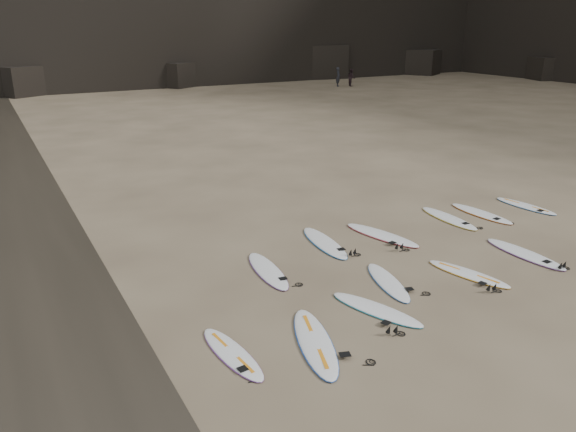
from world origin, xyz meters
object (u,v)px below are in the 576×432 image
(surfboard_3, at_px, (468,274))
(surfboard_7, at_px, (382,235))
(surfboard_11, at_px, (232,353))
(person_b, at_px, (351,77))
(surfboard_0, at_px, (315,342))
(surfboard_8, at_px, (449,218))
(surfboard_1, at_px, (376,309))
(surfboard_2, at_px, (388,282))
(surfboard_4, at_px, (525,253))
(surfboard_9, at_px, (481,213))
(surfboard_6, at_px, (325,242))
(surfboard_10, at_px, (526,206))
(surfboard_5, at_px, (268,270))
(person_a, at_px, (338,77))

(surfboard_3, relative_size, surfboard_7, 0.85)
(surfboard_11, xyz_separation_m, person_b, (29.05, 37.79, 0.80))
(surfboard_7, distance_m, surfboard_11, 7.49)
(surfboard_0, xyz_separation_m, surfboard_8, (7.76, 4.30, -0.00))
(surfboard_1, height_order, surfboard_2, surfboard_1)
(surfboard_3, relative_size, surfboard_4, 0.89)
(surfboard_8, height_order, surfboard_9, same)
(surfboard_2, bearing_deg, surfboard_4, 9.69)
(surfboard_7, bearing_deg, surfboard_2, -139.01)
(surfboard_1, bearing_deg, surfboard_9, 7.42)
(surfboard_0, bearing_deg, surfboard_1, 32.71)
(surfboard_1, distance_m, surfboard_3, 3.24)
(surfboard_8, bearing_deg, surfboard_9, -4.92)
(surfboard_1, height_order, surfboard_4, surfboard_4)
(surfboard_6, height_order, surfboard_7, same)
(surfboard_0, relative_size, surfboard_10, 1.16)
(surfboard_5, bearing_deg, surfboard_10, 9.08)
(surfboard_5, bearing_deg, person_a, 60.70)
(surfboard_6, bearing_deg, surfboard_5, -151.40)
(surfboard_3, xyz_separation_m, surfboard_9, (3.92, 3.26, 0.00))
(surfboard_2, distance_m, surfboard_7, 3.23)
(surfboard_1, xyz_separation_m, surfboard_2, (1.11, 0.99, -0.00))
(surfboard_3, xyz_separation_m, surfboard_5, (-4.43, 2.65, 0.00))
(surfboard_1, bearing_deg, surfboard_0, 174.97)
(person_b, bearing_deg, person_a, 80.74)
(surfboard_5, relative_size, surfboard_11, 1.12)
(surfboard_0, distance_m, surfboard_11, 1.69)
(surfboard_2, distance_m, surfboard_8, 5.50)
(surfboard_1, relative_size, surfboard_7, 0.88)
(surfboard_5, distance_m, surfboard_9, 8.37)
(surfboard_1, bearing_deg, person_a, 38.00)
(surfboard_2, height_order, surfboard_8, surfboard_8)
(surfboard_10, bearing_deg, surfboard_9, 170.64)
(surfboard_4, height_order, surfboard_9, surfboard_4)
(surfboard_7, height_order, person_b, person_b)
(person_a, bearing_deg, surfboard_6, -174.58)
(surfboard_0, bearing_deg, person_b, 72.52)
(surfboard_1, distance_m, person_a, 45.33)
(surfboard_8, bearing_deg, surfboard_7, -174.22)
(surfboard_0, height_order, surfboard_2, surfboard_0)
(surfboard_2, xyz_separation_m, surfboard_6, (0.00, 2.96, 0.01))
(surfboard_2, xyz_separation_m, surfboard_9, (6.03, 2.64, 0.00))
(surfboard_3, xyz_separation_m, person_b, (22.28, 37.35, 0.80))
(surfboard_4, xyz_separation_m, surfboard_6, (-4.45, 3.38, 0.00))
(surfboard_9, relative_size, surfboard_11, 1.13)
(surfboard_9, bearing_deg, surfboard_6, 174.29)
(surfboard_8, xyz_separation_m, surfboard_9, (1.30, -0.17, -0.00))
(surfboard_7, xyz_separation_m, surfboard_9, (4.18, -0.00, -0.00))
(surfboard_6, xyz_separation_m, surfboard_10, (8.02, -0.47, -0.01))
(surfboard_8, bearing_deg, surfboard_0, -148.51)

